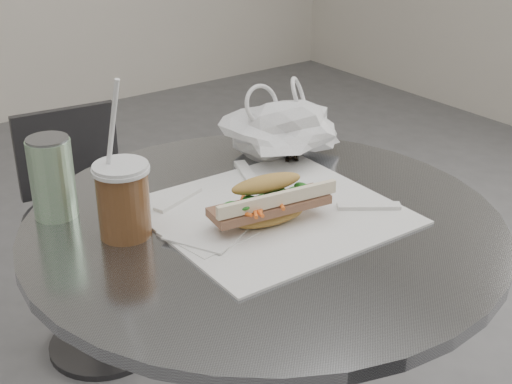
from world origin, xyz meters
TOP-DOWN VIEW (x-y plane):
  - cafe_table at (0.00, 0.20)m, footprint 0.76×0.76m
  - chair_far at (0.03, 1.01)m, footprint 0.35×0.36m
  - sandwich_paper at (0.02, 0.21)m, footprint 0.37×0.35m
  - banh_mi at (-0.01, 0.18)m, footprint 0.25×0.12m
  - iced_coffee at (-0.20, 0.28)m, footprint 0.09×0.09m
  - sunglasses at (0.21, 0.38)m, footprint 0.10×0.11m
  - plastic_bag at (0.18, 0.37)m, footprint 0.26×0.24m
  - napkin_stack at (-0.10, 0.21)m, footprint 0.14×0.14m
  - drink_can at (-0.26, 0.41)m, footprint 0.07×0.07m

SIDE VIEW (x-z plane):
  - chair_far at x=0.03m, z-range -0.03..0.62m
  - cafe_table at x=0.00m, z-range 0.10..0.84m
  - sandwich_paper at x=0.02m, z-range 0.74..0.74m
  - napkin_stack at x=-0.10m, z-range 0.74..0.75m
  - sunglasses at x=0.21m, z-range 0.73..0.79m
  - banh_mi at x=-0.01m, z-range 0.74..0.82m
  - plastic_bag at x=0.18m, z-range 0.74..0.85m
  - iced_coffee at x=-0.20m, z-range 0.68..0.92m
  - drink_can at x=-0.26m, z-range 0.74..0.87m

